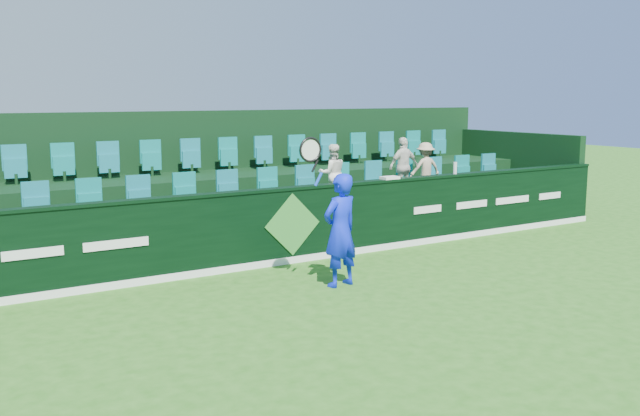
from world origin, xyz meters
TOP-DOWN VIEW (x-y plane):
  - ground at (0.00, 0.00)m, footprint 60.00×60.00m
  - sponsor_hoarding at (0.00, 4.00)m, footprint 16.00×0.25m
  - stand_tier_front at (0.00, 5.10)m, footprint 16.00×2.00m
  - stand_tier_back at (0.00, 7.00)m, footprint 16.00×1.80m
  - stand_rear at (0.00, 7.44)m, footprint 16.00×4.10m
  - seat_row_front at (0.00, 5.50)m, footprint 13.50×0.50m
  - seat_row_back at (0.00, 7.30)m, footprint 13.50×0.50m
  - tennis_player at (-0.13, 2.21)m, footprint 1.21×0.53m
  - spectator_left at (1.65, 5.12)m, footprint 0.67×0.59m
  - spectator_middle at (3.47, 5.12)m, footprint 0.74×0.31m
  - spectator_right at (4.07, 5.12)m, footprint 0.78×0.53m
  - towel at (2.23, 4.00)m, footprint 0.34×0.22m
  - drinks_bottle at (3.90, 4.00)m, footprint 0.08×0.08m

SIDE VIEW (x-z plane):
  - ground at x=0.00m, z-range 0.00..0.00m
  - stand_tier_front at x=0.00m, z-range 0.00..0.80m
  - stand_tier_back at x=0.00m, z-range 0.00..1.30m
  - sponsor_hoarding at x=0.00m, z-range 0.00..1.35m
  - tennis_player at x=-0.13m, z-range -0.31..2.10m
  - seat_row_front at x=0.00m, z-range 0.80..1.40m
  - stand_rear at x=0.00m, z-range -0.08..2.52m
  - spectator_right at x=4.07m, z-range 0.80..1.92m
  - towel at x=2.23m, z-range 1.35..1.40m
  - spectator_left at x=1.65m, z-range 0.80..1.98m
  - spectator_middle at x=3.47m, z-range 0.80..2.06m
  - drinks_bottle at x=3.90m, z-range 1.35..1.59m
  - seat_row_back at x=0.00m, z-range 1.30..1.90m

